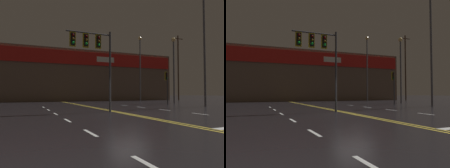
{
  "view_description": "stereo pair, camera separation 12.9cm",
  "coord_description": "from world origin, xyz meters",
  "views": [
    {
      "loc": [
        -6.42,
        -12.34,
        1.31
      ],
      "look_at": [
        0.0,
        2.52,
        2.0
      ],
      "focal_mm": 35.0,
      "sensor_mm": 36.0,
      "label": 1
    },
    {
      "loc": [
        -6.3,
        -12.39,
        1.31
      ],
      "look_at": [
        0.0,
        2.52,
        2.0
      ],
      "focal_mm": 35.0,
      "sensor_mm": 36.0,
      "label": 2
    }
  ],
  "objects": [
    {
      "name": "ground_plane",
      "position": [
        0.0,
        0.0,
        0.0
      ],
      "size": [
        200.0,
        200.0,
        0.0
      ],
      "primitive_type": "plane",
      "color": "black"
    },
    {
      "name": "road_markings",
      "position": [
        0.69,
        -1.07,
        0.0
      ],
      "size": [
        12.49,
        60.0,
        0.01
      ],
      "color": "gold",
      "rests_on": "ground"
    },
    {
      "name": "traffic_signal_median",
      "position": [
        -1.75,
        1.96,
        4.47
      ],
      "size": [
        3.25,
        0.36,
        5.73
      ],
      "color": "#38383D",
      "rests_on": "ground"
    },
    {
      "name": "traffic_signal_corner_northeast",
      "position": [
        9.59,
        8.5,
        2.82
      ],
      "size": [
        0.42,
        0.36,
        3.83
      ],
      "color": "#38383D",
      "rests_on": "ground"
    },
    {
      "name": "streetlight_near_left",
      "position": [
        12.09,
        18.76,
        6.73
      ],
      "size": [
        0.56,
        0.56,
        10.73
      ],
      "color": "#59595E",
      "rests_on": "ground"
    },
    {
      "name": "streetlight_near_right",
      "position": [
        10.61,
        3.81,
        7.35
      ],
      "size": [
        0.56,
        0.56,
        11.89
      ],
      "color": "#59595E",
      "rests_on": "ground"
    },
    {
      "name": "streetlight_far_left",
      "position": [
        12.62,
        10.95,
        5.65
      ],
      "size": [
        0.56,
        0.56,
        8.76
      ],
      "color": "#59595E",
      "rests_on": "ground"
    },
    {
      "name": "building_backdrop",
      "position": [
        0.0,
        27.61,
        4.33
      ],
      "size": [
        42.14,
        10.23,
        8.64
      ],
      "color": "brown",
      "rests_on": "ground"
    },
    {
      "name": "utility_pole_row",
      "position": [
        1.63,
        20.49,
        5.86
      ],
      "size": [
        46.06,
        0.26,
        12.33
      ],
      "color": "#4C3828",
      "rests_on": "ground"
    }
  ]
}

